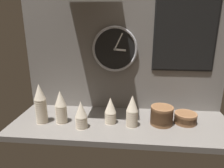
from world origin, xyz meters
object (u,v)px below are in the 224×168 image
object	(u,v)px
cup_stack_center_left	(81,115)
bowl_stack_right	(162,115)
cup_stack_left	(61,107)
wall_clock	(115,49)
cup_stack_center	(110,110)
bowl_stack_far_right	(185,118)
cup_stack_far_left	(41,104)
menu_board	(186,30)
cup_stack_center_right	(132,111)

from	to	relation	value
cup_stack_center_left	bowl_stack_right	xyz separation A→B (m)	(0.56, 0.11, -0.03)
cup_stack_left	wall_clock	size ratio (longest dim) A/B	0.69
cup_stack_center	bowl_stack_far_right	xyz separation A→B (m)	(0.54, 0.05, -0.06)
cup_stack_far_left	menu_board	world-z (taller)	menu_board
cup_stack_center_right	bowl_stack_far_right	world-z (taller)	cup_stack_center_right
cup_stack_left	bowl_stack_right	world-z (taller)	cup_stack_left
wall_clock	bowl_stack_far_right	bearing A→B (deg)	-21.27
cup_stack_far_left	cup_stack_left	xyz separation A→B (m)	(0.14, 0.02, -0.02)
bowl_stack_right	menu_board	distance (m)	0.65
cup_stack_left	bowl_stack_right	size ratio (longest dim) A/B	1.54
cup_stack_far_left	cup_stack_center_right	size ratio (longest dim) A/B	1.28
cup_stack_center_right	bowl_stack_far_right	bearing A→B (deg)	12.00
wall_clock	cup_stack_center_left	bearing A→B (deg)	-119.80
cup_stack_far_left	bowl_stack_right	world-z (taller)	cup_stack_far_left
bowl_stack_far_right	menu_board	size ratio (longest dim) A/B	0.26
menu_board	bowl_stack_far_right	bearing A→B (deg)	-87.87
cup_stack_center_right	wall_clock	bearing A→B (deg)	116.85
cup_stack_far_left	cup_stack_center_right	distance (m)	0.65
cup_stack_center	cup_stack_left	xyz separation A→B (m)	(-0.36, -0.03, 0.02)
cup_stack_center	menu_board	size ratio (longest dim) A/B	0.32
cup_stack_center	cup_stack_center_right	bearing A→B (deg)	-10.95
cup_stack_center_left	cup_stack_far_left	bearing A→B (deg)	171.04
cup_stack_center	cup_stack_far_left	size ratio (longest dim) A/B	0.67
cup_stack_left	cup_stack_far_left	bearing A→B (deg)	-173.90
cup_stack_center	bowl_stack_right	world-z (taller)	cup_stack_center
cup_stack_left	cup_stack_center_left	bearing A→B (deg)	-21.18
cup_stack_far_left	wall_clock	size ratio (longest dim) A/B	0.82
cup_stack_center_left	bowl_stack_far_right	xyz separation A→B (m)	(0.73, 0.14, -0.06)
cup_stack_center_right	cup_stack_center_left	size ratio (longest dim) A/B	1.17
wall_clock	bowl_stack_right	bearing A→B (deg)	-34.07
cup_stack_center_left	wall_clock	bearing A→B (deg)	60.20
cup_stack_center_left	bowl_stack_far_right	size ratio (longest dim) A/B	1.23
bowl_stack_right	wall_clock	bearing A→B (deg)	145.93
cup_stack_center	bowl_stack_far_right	distance (m)	0.55
cup_stack_center	wall_clock	size ratio (longest dim) A/B	0.55
cup_stack_center	bowl_stack_right	distance (m)	0.37
cup_stack_far_left	cup_stack_center_right	world-z (taller)	cup_stack_far_left
cup_stack_left	cup_stack_center	bearing A→B (deg)	4.12
cup_stack_center	cup_stack_left	size ratio (longest dim) A/B	0.80
cup_stack_center_left	menu_board	world-z (taller)	menu_board
cup_stack_left	menu_board	distance (m)	1.07
bowl_stack_right	menu_board	bearing A→B (deg)	56.20
cup_stack_center	cup_stack_center_left	distance (m)	0.21
cup_stack_center_right	bowl_stack_right	bearing A→B (deg)	12.84
cup_stack_far_left	bowl_stack_far_right	bearing A→B (deg)	5.12
cup_stack_left	wall_clock	distance (m)	0.60
cup_stack_center_left	menu_board	distance (m)	0.98
cup_stack_left	bowl_stack_far_right	distance (m)	0.91
cup_stack_left	menu_board	size ratio (longest dim) A/B	0.40
cup_stack_far_left	cup_stack_center	bearing A→B (deg)	4.69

